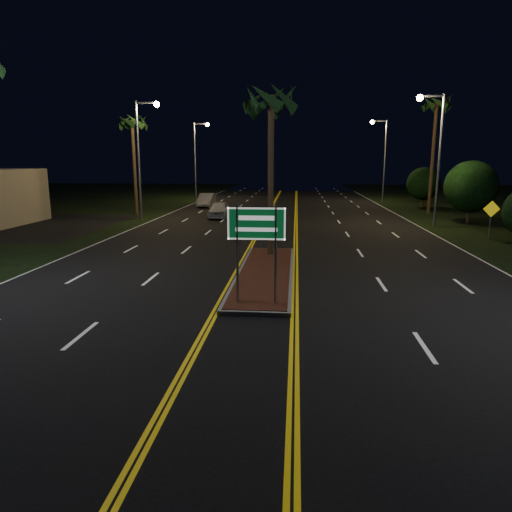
# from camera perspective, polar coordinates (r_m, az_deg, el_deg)

# --- Properties ---
(ground) EXTENTS (120.00, 120.00, 0.00)m
(ground) POSITION_cam_1_polar(r_m,az_deg,el_deg) (12.08, -1.12, -10.58)
(ground) COLOR black
(ground) RESTS_ON ground
(median_island) EXTENTS (2.25, 10.25, 0.17)m
(median_island) POSITION_cam_1_polar(r_m,az_deg,el_deg) (18.70, 1.17, -2.15)
(median_island) COLOR gray
(median_island) RESTS_ON ground
(highway_sign) EXTENTS (1.80, 0.08, 3.20)m
(highway_sign) POSITION_cam_1_polar(r_m,az_deg,el_deg) (14.13, 0.05, 2.86)
(highway_sign) COLOR gray
(highway_sign) RESTS_ON ground
(streetlight_left_mid) EXTENTS (1.91, 0.44, 9.00)m
(streetlight_left_mid) POSITION_cam_1_polar(r_m,az_deg,el_deg) (37.05, -13.96, 13.14)
(streetlight_left_mid) COLOR gray
(streetlight_left_mid) RESTS_ON ground
(streetlight_left_far) EXTENTS (1.91, 0.44, 9.00)m
(streetlight_left_far) POSITION_cam_1_polar(r_m,az_deg,el_deg) (56.37, -7.27, 12.83)
(streetlight_left_far) COLOR gray
(streetlight_left_far) RESTS_ON ground
(streetlight_right_mid) EXTENTS (1.91, 0.44, 9.00)m
(streetlight_right_mid) POSITION_cam_1_polar(r_m,az_deg,el_deg) (34.43, 21.43, 12.81)
(streetlight_right_mid) COLOR gray
(streetlight_right_mid) RESTS_ON ground
(streetlight_right_far) EXTENTS (1.91, 0.44, 9.00)m
(streetlight_right_far) POSITION_cam_1_polar(r_m,az_deg,el_deg) (53.94, 15.44, 12.56)
(streetlight_right_far) COLOR gray
(streetlight_right_far) RESTS_ON ground
(palm_median) EXTENTS (2.40, 2.40, 8.30)m
(palm_median) POSITION_cam_1_polar(r_m,az_deg,el_deg) (21.80, 1.91, 18.87)
(palm_median) COLOR #382819
(palm_median) RESTS_ON ground
(palm_left_far) EXTENTS (2.40, 2.40, 8.80)m
(palm_left_far) POSITION_cam_1_polar(r_m,az_deg,el_deg) (41.65, -15.23, 15.78)
(palm_left_far) COLOR #382819
(palm_left_far) RESTS_ON ground
(palm_right_far) EXTENTS (2.40, 2.40, 10.30)m
(palm_right_far) POSITION_cam_1_polar(r_m,az_deg,el_deg) (42.95, 21.66, 17.13)
(palm_right_far) COLOR #382819
(palm_right_far) RESTS_ON ground
(shrub_mid) EXTENTS (3.78, 3.78, 4.62)m
(shrub_mid) POSITION_cam_1_polar(r_m,az_deg,el_deg) (37.41, 25.27, 7.86)
(shrub_mid) COLOR #382819
(shrub_mid) RESTS_ON ground
(shrub_far) EXTENTS (3.24, 3.24, 3.96)m
(shrub_far) POSITION_cam_1_polar(r_m,az_deg,el_deg) (48.81, 20.20, 8.48)
(shrub_far) COLOR #382819
(shrub_far) RESTS_ON ground
(car_near) EXTENTS (2.11, 4.70, 1.55)m
(car_near) POSITION_cam_1_polar(r_m,az_deg,el_deg) (37.62, -4.62, 5.97)
(car_near) COLOR silver
(car_near) RESTS_ON ground
(car_far) EXTENTS (2.07, 4.67, 1.55)m
(car_far) POSITION_cam_1_polar(r_m,az_deg,el_deg) (47.01, -6.19, 7.11)
(car_far) COLOR silver
(car_far) RESTS_ON ground
(warning_sign) EXTENTS (0.96, 0.08, 2.29)m
(warning_sign) POSITION_cam_1_polar(r_m,az_deg,el_deg) (30.37, 27.31, 4.62)
(warning_sign) COLOR gray
(warning_sign) RESTS_ON ground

